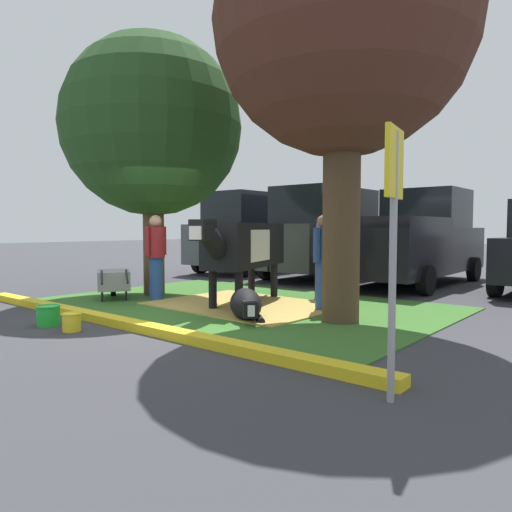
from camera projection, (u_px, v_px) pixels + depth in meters
The scene contains 18 objects.
ground_plane at pixel (167, 317), 7.60m from camera, with size 80.00×80.00×0.00m, color #38383D.
grass_island at pixel (241, 304), 8.79m from camera, with size 7.18×4.80×0.02m, color #386B28.
curb_yellow at pixel (122, 323), 6.83m from camera, with size 8.38×0.24×0.12m, color yellow.
hay_bedding at pixel (245, 305), 8.61m from camera, with size 3.20×2.40×0.04m, color tan.
shade_tree_left at pixel (152, 127), 9.83m from camera, with size 3.69×3.69×5.36m.
shade_tree_right at pixel (343, 27), 6.91m from camera, with size 3.81×3.81×6.28m.
cow_holstein at pixel (243, 246), 8.70m from camera, with size 1.38×3.05×1.55m.
calf_lying at pixel (246, 304), 7.36m from camera, with size 1.18×1.13×0.48m.
person_handler at pixel (322, 257), 9.47m from camera, with size 0.52×0.34×1.58m.
person_visitor_near at pixel (156, 255), 9.15m from camera, with size 0.34×0.53×1.66m.
person_visitor_far at pixel (323, 260), 8.04m from camera, with size 0.34×0.53×1.63m.
wheelbarrow at pixel (114, 280), 9.39m from camera, with size 1.51×1.18×0.63m.
parking_sign at pixel (394, 210), 3.80m from camera, with size 0.11×0.44×2.21m.
bucket_green at pixel (48, 315), 6.91m from camera, with size 0.34×0.34×0.30m.
bucket_yellow at pixel (72, 322), 6.54m from camera, with size 0.27×0.27×0.26m.
suv_black at pixel (254, 232), 15.41m from camera, with size 2.14×4.61×2.52m.
suv_dark_grey at pixel (326, 233), 13.48m from camera, with size 2.14×4.61×2.52m.
pickup_truck_black at pixel (414, 240), 11.99m from camera, with size 2.24×5.41×2.42m.
Camera 1 is at (5.92, -4.87, 1.42)m, focal length 33.49 mm.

